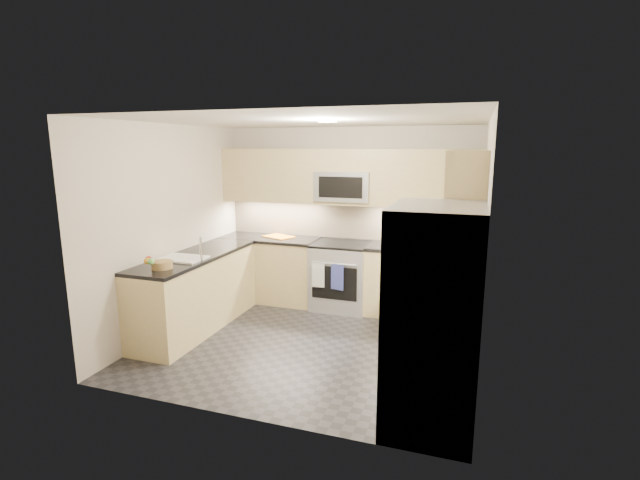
{
  "coord_description": "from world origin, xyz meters",
  "views": [
    {
      "loc": [
        1.7,
        -4.72,
        2.23
      ],
      "look_at": [
        0.0,
        0.35,
        1.15
      ],
      "focal_mm": 26.0,
      "sensor_mm": 36.0,
      "label": 1
    }
  ],
  "objects_px": {
    "refrigerator": "(433,318)",
    "utensil_bowl": "(436,242)",
    "fruit_basket": "(162,265)",
    "gas_range": "(341,276)",
    "cutting_board": "(279,237)",
    "microwave": "(344,186)"
  },
  "relations": [
    {
      "from": "refrigerator",
      "to": "utensil_bowl",
      "type": "distance_m",
      "value": 2.48
    },
    {
      "from": "fruit_basket",
      "to": "gas_range",
      "type": "bearing_deg",
      "value": 53.26
    },
    {
      "from": "refrigerator",
      "to": "utensil_bowl",
      "type": "xyz_separation_m",
      "value": [
        -0.18,
        2.47,
        0.12
      ]
    },
    {
      "from": "utensil_bowl",
      "to": "fruit_basket",
      "type": "xyz_separation_m",
      "value": [
        -2.72,
        -2.0,
        -0.04
      ]
    },
    {
      "from": "utensil_bowl",
      "to": "refrigerator",
      "type": "bearing_deg",
      "value": -85.77
    },
    {
      "from": "microwave",
      "to": "fruit_basket",
      "type": "height_order",
      "value": "microwave"
    },
    {
      "from": "gas_range",
      "to": "fruit_basket",
      "type": "relative_size",
      "value": 4.1
    },
    {
      "from": "microwave",
      "to": "cutting_board",
      "type": "xyz_separation_m",
      "value": [
        -0.97,
        -0.04,
        -0.75
      ]
    },
    {
      "from": "cutting_board",
      "to": "microwave",
      "type": "bearing_deg",
      "value": 2.52
    },
    {
      "from": "gas_range",
      "to": "refrigerator",
      "type": "height_order",
      "value": "refrigerator"
    },
    {
      "from": "gas_range",
      "to": "cutting_board",
      "type": "relative_size",
      "value": 2.18
    },
    {
      "from": "cutting_board",
      "to": "fruit_basket",
      "type": "distance_m",
      "value": 2.09
    },
    {
      "from": "cutting_board",
      "to": "utensil_bowl",
      "type": "bearing_deg",
      "value": -0.87
    },
    {
      "from": "microwave",
      "to": "utensil_bowl",
      "type": "xyz_separation_m",
      "value": [
        1.27,
        -0.08,
        -0.68
      ]
    },
    {
      "from": "microwave",
      "to": "utensil_bowl",
      "type": "bearing_deg",
      "value": -3.47
    },
    {
      "from": "utensil_bowl",
      "to": "cutting_board",
      "type": "relative_size",
      "value": 0.68
    },
    {
      "from": "gas_range",
      "to": "cutting_board",
      "type": "bearing_deg",
      "value": 175.16
    },
    {
      "from": "refrigerator",
      "to": "cutting_board",
      "type": "bearing_deg",
      "value": 133.99
    },
    {
      "from": "microwave",
      "to": "utensil_bowl",
      "type": "relative_size",
      "value": 2.66
    },
    {
      "from": "gas_range",
      "to": "fruit_basket",
      "type": "bearing_deg",
      "value": -126.74
    },
    {
      "from": "fruit_basket",
      "to": "refrigerator",
      "type": "bearing_deg",
      "value": -9.28
    },
    {
      "from": "refrigerator",
      "to": "cutting_board",
      "type": "distance_m",
      "value": 3.49
    }
  ]
}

